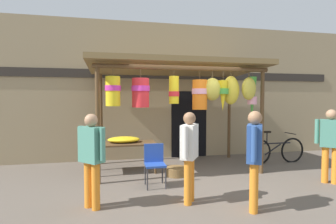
{
  "coord_description": "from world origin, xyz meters",
  "views": [
    {
      "loc": [
        -1.63,
        -5.2,
        1.74
      ],
      "look_at": [
        -0.27,
        1.12,
        1.44
      ],
      "focal_mm": 28.18,
      "sensor_mm": 36.0,
      "label": 1
    }
  ],
  "objects": [
    {
      "name": "wicker_basket_by_table",
      "position": [
        -0.17,
        0.62,
        0.09
      ],
      "size": [
        0.5,
        0.5,
        0.19
      ],
      "primitive_type": "cylinder",
      "color": "brown",
      "rests_on": "ground_plane"
    },
    {
      "name": "passerby_at_right",
      "position": [
        0.54,
        -1.51,
        0.92
      ],
      "size": [
        0.4,
        0.52,
        1.57
      ],
      "color": "orange",
      "rests_on": "ground_plane"
    },
    {
      "name": "folding_chair",
      "position": [
        -0.78,
        0.02,
        0.5
      ],
      "size": [
        0.4,
        0.4,
        0.84
      ],
      "color": "#2347A8",
      "rests_on": "ground_plane"
    },
    {
      "name": "shop_facade",
      "position": [
        0.0,
        2.63,
        2.0
      ],
      "size": [
        12.13,
        0.29,
        4.0
      ],
      "color": "#9E8966",
      "rests_on": "ground_plane"
    },
    {
      "name": "parked_bicycle",
      "position": [
        2.78,
        1.2,
        0.35
      ],
      "size": [
        1.75,
        0.44,
        0.92
      ],
      "color": "black",
      "rests_on": "ground_plane"
    },
    {
      "name": "customer_foreground",
      "position": [
        -0.36,
        -0.99,
        0.9
      ],
      "size": [
        0.4,
        0.52,
        1.54
      ],
      "color": "orange",
      "rests_on": "ground_plane"
    },
    {
      "name": "flower_heap_on_table",
      "position": [
        -1.33,
        1.23,
        0.78
      ],
      "size": [
        0.78,
        0.54,
        0.14
      ],
      "color": "yellow",
      "rests_on": "display_table"
    },
    {
      "name": "shopper_by_bananas",
      "position": [
        2.82,
        -0.6,
        0.9
      ],
      "size": [
        0.48,
        0.42,
        1.54
      ],
      "color": "orange",
      "rests_on": "ground_plane"
    },
    {
      "name": "display_table",
      "position": [
        -1.31,
        1.17,
        0.64
      ],
      "size": [
        1.47,
        0.69,
        0.71
      ],
      "color": "brown",
      "rests_on": "ground_plane"
    },
    {
      "name": "market_stall_canopy",
      "position": [
        0.05,
        0.99,
        2.3
      ],
      "size": [
        4.24,
        2.27,
        2.67
      ],
      "color": "brown",
      "rests_on": "ground_plane"
    },
    {
      "name": "ground_plane",
      "position": [
        0.0,
        0.0,
        0.0
      ],
      "size": [
        30.0,
        30.0,
        0.0
      ],
      "primitive_type": "plane",
      "color": "#60564C"
    },
    {
      "name": "vendor_in_orange",
      "position": [
        -1.95,
        -0.88,
        0.89
      ],
      "size": [
        0.44,
        0.45,
        1.52
      ],
      "color": "orange",
      "rests_on": "ground_plane"
    }
  ]
}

